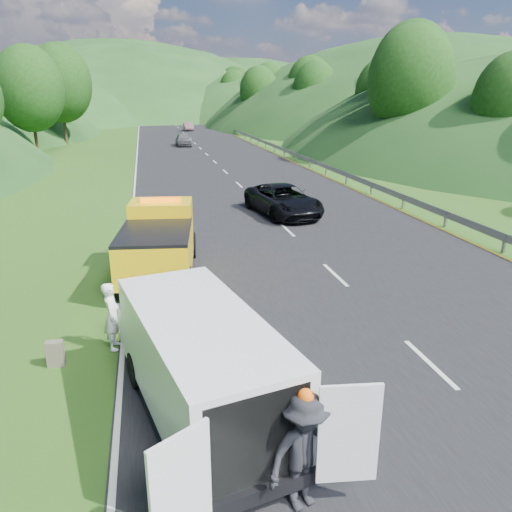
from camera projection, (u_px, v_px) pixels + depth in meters
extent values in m
plane|color=#38661E|center=(281.00, 338.00, 12.66)|extent=(320.00, 320.00, 0.00)
cube|color=black|center=(207.00, 154.00, 50.41)|extent=(14.00, 200.00, 0.02)
cube|color=gray|center=(252.00, 142.00, 63.50)|extent=(0.06, 140.00, 1.52)
cylinder|color=black|center=(140.00, 246.00, 18.54)|extent=(0.47, 1.02, 0.98)
cylinder|color=black|center=(191.00, 245.00, 18.70)|extent=(0.47, 1.02, 0.98)
cylinder|color=black|center=(123.00, 285.00, 14.83)|extent=(0.47, 1.02, 0.98)
cylinder|color=black|center=(186.00, 283.00, 14.99)|extent=(0.47, 1.02, 0.98)
cube|color=yellow|center=(162.00, 227.00, 17.54)|extent=(2.29, 1.82, 1.86)
cube|color=yellow|center=(156.00, 253.00, 15.53)|extent=(2.56, 3.58, 1.27)
cube|color=black|center=(155.00, 232.00, 15.32)|extent=(2.56, 3.58, 0.10)
cube|color=black|center=(166.00, 233.00, 18.82)|extent=(2.09, 1.42, 0.69)
cube|color=black|center=(167.00, 234.00, 19.44)|extent=(2.07, 0.46, 0.49)
cube|color=yellow|center=(166.00, 215.00, 18.95)|extent=(2.04, 1.02, 1.07)
cube|color=orange|center=(160.00, 200.00, 17.24)|extent=(1.39, 0.42, 0.16)
cube|color=black|center=(163.00, 213.00, 18.09)|extent=(1.86, 0.32, 0.88)
cylinder|color=black|center=(137.00, 369.00, 10.48)|extent=(0.44, 0.80, 0.76)
cylinder|color=black|center=(214.00, 353.00, 11.17)|extent=(0.44, 0.80, 0.76)
cylinder|color=black|center=(183.00, 470.00, 7.70)|extent=(0.44, 0.80, 0.76)
cylinder|color=black|center=(281.00, 439.00, 8.38)|extent=(0.44, 0.80, 0.76)
cube|color=white|center=(201.00, 360.00, 9.07)|extent=(2.98, 5.25, 1.76)
cube|color=white|center=(165.00, 322.00, 11.44)|extent=(2.04, 1.25, 0.95)
cube|color=black|center=(165.00, 295.00, 11.04)|extent=(1.79, 0.70, 0.79)
cube|color=black|center=(258.00, 440.00, 6.98)|extent=(1.60, 0.44, 1.52)
cube|color=white|center=(181.00, 489.00, 6.12)|extent=(0.79, 0.53, 1.62)
cube|color=white|center=(349.00, 434.00, 7.11)|extent=(0.90, 0.17, 1.62)
cube|color=black|center=(260.00, 494.00, 7.16)|extent=(1.89, 0.55, 0.24)
imported|color=white|center=(115.00, 348.00, 12.14)|extent=(0.49, 0.64, 1.68)
imported|color=tan|center=(196.00, 364.00, 11.44)|extent=(0.64, 0.66, 1.07)
imported|color=black|center=(302.00, 505.00, 7.52)|extent=(1.40, 1.09, 1.90)
cube|color=#5F5747|center=(55.00, 354.00, 11.28)|extent=(0.38, 0.22, 0.61)
imported|color=black|center=(283.00, 215.00, 25.46)|extent=(3.36, 5.74, 1.50)
imported|color=#4D4C51|center=(184.00, 146.00, 58.49)|extent=(1.74, 4.33, 1.47)
imported|color=brown|center=(189.00, 131.00, 82.22)|extent=(1.44, 4.14, 1.36)
imported|color=#944A56|center=(173.00, 123.00, 102.24)|extent=(1.93, 4.74, 1.37)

